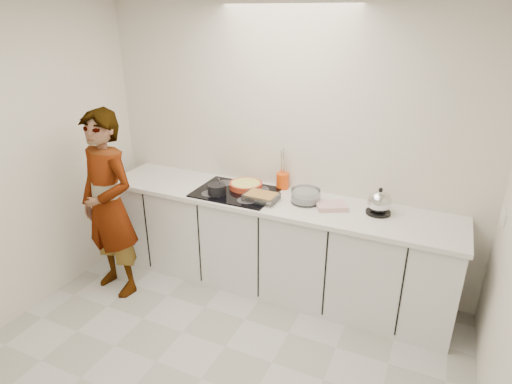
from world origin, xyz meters
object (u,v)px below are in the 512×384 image
at_px(tart_dish, 246,185).
at_px(kettle, 379,203).
at_px(cook, 108,206).
at_px(utensil_crock, 283,181).
at_px(saucepan, 217,189).
at_px(mixing_bowl, 305,196).
at_px(baking_dish, 261,196).
at_px(hob, 236,192).

xyz_separation_m(tart_dish, kettle, (1.21, -0.02, 0.05)).
relative_size(kettle, cook, 0.13).
relative_size(tart_dish, utensil_crock, 2.65).
bearing_deg(kettle, cook, -162.09).
relative_size(saucepan, mixing_bowl, 0.55).
xyz_separation_m(utensil_crock, cook, (-1.30, -0.90, -0.13)).
relative_size(saucepan, baking_dish, 0.60).
distance_m(mixing_bowl, cook, 1.74).
bearing_deg(utensil_crock, saucepan, -139.06).
bearing_deg(cook, saucepan, 41.95).
bearing_deg(saucepan, tart_dish, 55.26).
bearing_deg(hob, kettle, 4.35).
height_order(kettle, utensil_crock, kettle).
height_order(hob, saucepan, saucepan).
bearing_deg(kettle, saucepan, -170.85).
distance_m(tart_dish, mixing_bowl, 0.60).
relative_size(hob, cook, 0.42).
distance_m(saucepan, baking_dish, 0.41).
xyz_separation_m(hob, mixing_bowl, (0.65, 0.06, 0.05)).
bearing_deg(baking_dish, utensil_crock, 80.59).
bearing_deg(kettle, tart_dish, 179.03).
bearing_deg(tart_dish, hob, -111.69).
relative_size(hob, baking_dish, 2.46).
distance_m(tart_dish, utensil_crock, 0.34).
bearing_deg(cook, utensil_crock, 45.96).
xyz_separation_m(hob, baking_dish, (0.29, -0.07, 0.04)).
xyz_separation_m(baking_dish, cook, (-1.24, -0.54, -0.10)).
distance_m(baking_dish, kettle, 0.99).
height_order(hob, mixing_bowl, mixing_bowl).
xyz_separation_m(saucepan, utensil_crock, (0.47, 0.41, 0.01)).
bearing_deg(kettle, utensil_crock, 168.54).
bearing_deg(utensil_crock, mixing_bowl, -36.25).
distance_m(mixing_bowl, utensil_crock, 0.37).
height_order(baking_dish, utensil_crock, utensil_crock).
height_order(saucepan, cook, cook).
relative_size(hob, mixing_bowl, 2.26).
relative_size(baking_dish, utensil_crock, 1.99).
bearing_deg(cook, tart_dish, 47.65).
distance_m(saucepan, kettle, 1.40).
height_order(saucepan, mixing_bowl, saucepan).
bearing_deg(saucepan, baking_dish, 7.25).
bearing_deg(tart_dish, kettle, -0.97).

